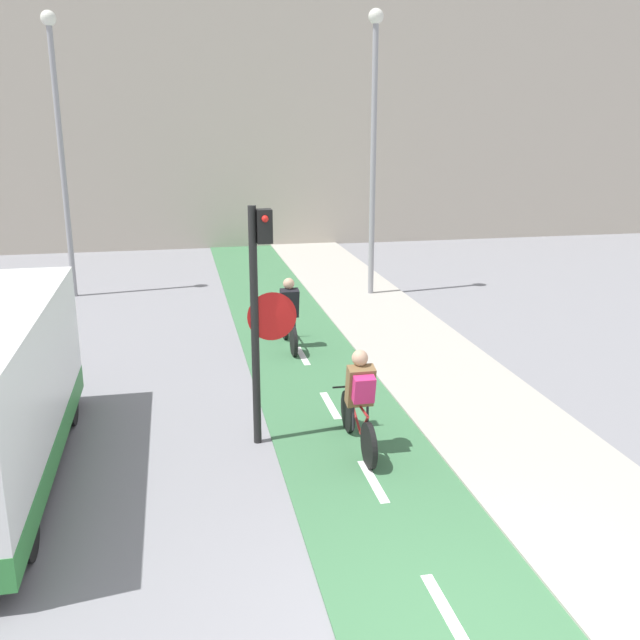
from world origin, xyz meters
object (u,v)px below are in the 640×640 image
object	(u,v)px
cyclist_near	(360,403)
cyclist_far	(289,316)
traffic_light_pole	(260,301)
street_lamp_sidewalk	(374,127)
street_lamp_far	(59,128)

from	to	relation	value
cyclist_near	cyclist_far	xyz separation A→B (m)	(-0.21, 4.68, -0.04)
traffic_light_pole	cyclist_far	world-z (taller)	traffic_light_pole
traffic_light_pole	cyclist_near	bearing A→B (deg)	-22.99
traffic_light_pole	street_lamp_sidewalk	bearing A→B (deg)	64.88
street_lamp_far	cyclist_near	xyz separation A→B (m)	(4.93, -10.07, -3.47)
cyclist_near	cyclist_far	size ratio (longest dim) A/B	1.03
street_lamp_far	cyclist_near	bearing A→B (deg)	-63.90
traffic_light_pole	cyclist_near	size ratio (longest dim) A/B	1.89
traffic_light_pole	street_lamp_sidewalk	distance (m)	9.23
street_lamp_far	cyclist_far	world-z (taller)	street_lamp_far
cyclist_near	cyclist_far	bearing A→B (deg)	92.54
street_lamp_far	street_lamp_sidewalk	world-z (taller)	street_lamp_sidewalk
street_lamp_far	street_lamp_sidewalk	bearing A→B (deg)	-10.66
street_lamp_sidewalk	cyclist_near	size ratio (longest dim) A/B	3.91
street_lamp_far	street_lamp_sidewalk	xyz separation A→B (m)	(7.49, -1.41, 0.03)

